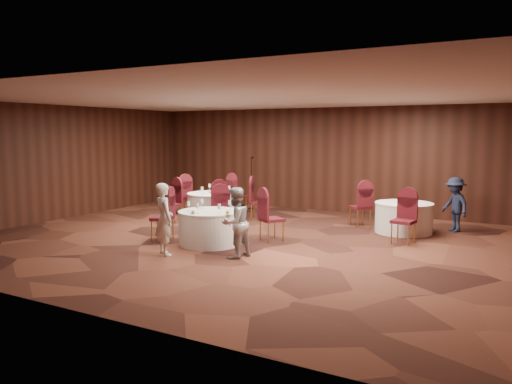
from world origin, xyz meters
The scene contains 15 objects.
ground centered at (0.00, 0.00, 0.00)m, with size 12.00×12.00×0.00m, color black.
room_shell centered at (0.00, 0.00, 1.96)m, with size 12.00×12.00×12.00m.
table_main centered at (-0.46, -0.70, 0.38)m, with size 1.36×1.36×0.74m.
table_left centered at (-2.20, 2.02, 0.38)m, with size 1.46×1.46×0.74m.
table_right centered at (2.95, 2.67, 0.38)m, with size 1.39×1.39×0.74m.
chairs_main centered at (-0.70, 0.00, 0.50)m, with size 2.96×1.95×1.00m.
chairs_left centered at (-2.19, 2.06, 0.50)m, with size 3.19×3.00×1.00m.
chairs_right centered at (2.48, 2.27, 0.50)m, with size 2.12×2.21×1.00m.
tabletop_main centered at (-0.31, -0.79, 0.84)m, with size 1.12×1.06×0.22m.
tabletop_left centered at (-2.20, 2.03, 0.82)m, with size 0.86×0.84×0.22m.
tabletop_right centered at (3.13, 2.47, 0.90)m, with size 0.08×0.08×0.22m.
mic_stand centered at (-2.22, 4.24, 0.49)m, with size 0.24×0.24×1.67m.
woman_a centered at (-0.72, -1.90, 0.72)m, with size 0.53×0.35×1.45m, color silver.
woman_b centered at (0.64, -1.42, 0.69)m, with size 0.67×0.53×1.39m, color #A6A7AB.
man_c centered at (4.01, 3.42, 0.67)m, with size 0.87×0.50×1.35m, color black.
Camera 1 is at (5.64, -9.56, 2.44)m, focal length 35.00 mm.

